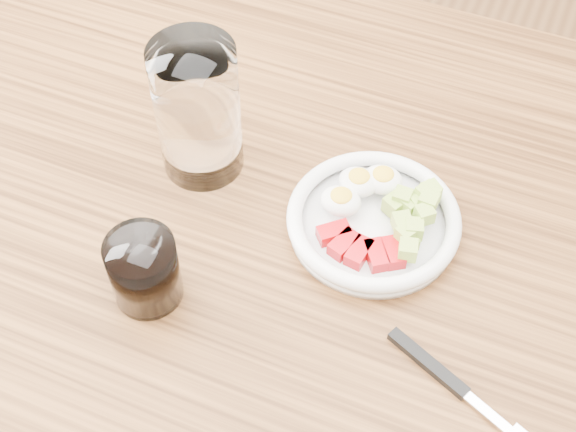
% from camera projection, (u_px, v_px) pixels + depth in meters
% --- Properties ---
extents(dining_table, '(1.50, 0.90, 0.77)m').
position_uv_depth(dining_table, '(293.00, 293.00, 0.94)').
color(dining_table, brown).
rests_on(dining_table, ground).
extents(bowl, '(0.19, 0.19, 0.05)m').
position_uv_depth(bowl, '(374.00, 218.00, 0.86)').
color(bowl, white).
rests_on(bowl, dining_table).
extents(fork, '(0.18, 0.09, 0.01)m').
position_uv_depth(fork, '(449.00, 381.00, 0.76)').
color(fork, black).
rests_on(fork, dining_table).
extents(water_glass, '(0.09, 0.09, 0.17)m').
position_uv_depth(water_glass, '(198.00, 111.00, 0.86)').
color(water_glass, white).
rests_on(water_glass, dining_table).
extents(coffee_glass, '(0.07, 0.07, 0.08)m').
position_uv_depth(coffee_glass, '(144.00, 270.00, 0.79)').
color(coffee_glass, white).
rests_on(coffee_glass, dining_table).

